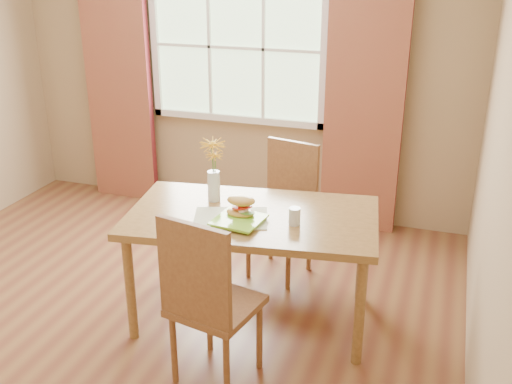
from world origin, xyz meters
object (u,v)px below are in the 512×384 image
Objects in this scene: chair_far at (285,203)px; flower_vase at (213,165)px; water_glass at (295,217)px; chair_near at (206,297)px; dining_table at (252,225)px; croissant_sandwich at (241,206)px.

chair_far is 2.39× the size of flower_vase.
water_glass is at bearing -17.63° from flower_vase.
chair_near reaches higher than chair_far.
chair_near is at bearing -78.81° from chair_far.
flower_vase is (-0.31, 0.13, 0.33)m from dining_table.
chair_near is at bearing -87.48° from croissant_sandwich.
dining_table is 0.72m from chair_near.
flower_vase is (-0.27, 0.22, 0.16)m from croissant_sandwich.
chair_far reaches higher than dining_table.
flower_vase reaches higher than water_glass.
dining_table is 0.32m from water_glass.
flower_vase is (-0.33, -0.58, 0.46)m from chair_far.
dining_table is at bearing -78.85° from chair_far.
water_glass is (0.29, -0.06, 0.13)m from dining_table.
flower_vase is at bearing 140.85° from croissant_sandwich.
chair_near is 0.75m from water_glass.
water_glass is at bearing 76.08° from chair_near.
chair_far reaches higher than croissant_sandwich.
chair_far is (0.04, 1.41, -0.02)m from chair_near.
water_glass is (0.31, 0.64, 0.24)m from chair_near.
water_glass is 0.26× the size of flower_vase.
water_glass reaches higher than dining_table.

